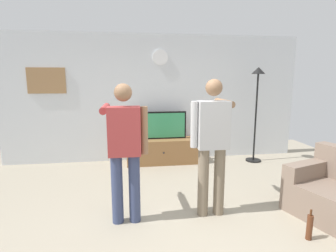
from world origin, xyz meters
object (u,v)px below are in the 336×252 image
object	(u,v)px
television	(162,125)
person_standing_nearer_lamp	(125,146)
framed_picture	(46,81)
person_standing_nearer_couch	(212,140)
tv_stand	(162,151)
beverage_bottle	(310,227)
wall_clock	(160,57)
floor_lamp	(257,95)

from	to	relation	value
television	person_standing_nearer_lamp	distance (m)	2.44
framed_picture	person_standing_nearer_couch	xyz separation A→B (m)	(2.67, -2.54, -0.73)
tv_stand	person_standing_nearer_couch	xyz separation A→B (m)	(0.36, -2.25, 0.75)
beverage_bottle	person_standing_nearer_couch	bearing A→B (deg)	141.90
tv_stand	beverage_bottle	size ratio (longest dim) A/B	4.17
television	beverage_bottle	distance (m)	3.34
television	person_standing_nearer_couch	xyz separation A→B (m)	(0.36, -2.29, 0.20)
television	beverage_bottle	bearing A→B (deg)	-66.92
wall_clock	beverage_bottle	distance (m)	4.07
television	wall_clock	xyz separation A→B (m)	(-0.00, 0.24, 1.41)
framed_picture	person_standing_nearer_lamp	distance (m)	3.11
tv_stand	television	distance (m)	0.55
wall_clock	beverage_bottle	bearing A→B (deg)	-68.48
wall_clock	person_standing_nearer_lamp	size ratio (longest dim) A/B	0.19
tv_stand	framed_picture	distance (m)	2.76
person_standing_nearer_couch	beverage_bottle	distance (m)	1.45
tv_stand	person_standing_nearer_lamp	size ratio (longest dim) A/B	0.86
floor_lamp	framed_picture	bearing A→B (deg)	173.96
framed_picture	television	bearing A→B (deg)	-6.14
person_standing_nearer_lamp	framed_picture	bearing A→B (deg)	121.42
tv_stand	floor_lamp	world-z (taller)	floor_lamp
tv_stand	person_standing_nearer_lamp	xyz separation A→B (m)	(-0.74, -2.28, 0.71)
television	floor_lamp	bearing A→B (deg)	-5.92
television	wall_clock	world-z (taller)	wall_clock
tv_stand	person_standing_nearer_lamp	distance (m)	2.50
tv_stand	television	bearing A→B (deg)	90.00
beverage_bottle	wall_clock	bearing A→B (deg)	111.52
person_standing_nearer_lamp	floor_lamp	bearing A→B (deg)	37.84
floor_lamp	wall_clock	bearing A→B (deg)	167.25
wall_clock	person_standing_nearer_lamp	xyz separation A→B (m)	(-0.74, -2.57, -1.24)
person_standing_nearer_lamp	person_standing_nearer_couch	distance (m)	1.10
tv_stand	floor_lamp	xyz separation A→B (m)	(1.99, -0.16, 1.18)
television	wall_clock	bearing A→B (deg)	90.00
tv_stand	wall_clock	world-z (taller)	wall_clock
framed_picture	person_standing_nearer_couch	world-z (taller)	framed_picture
framed_picture	person_standing_nearer_lamp	bearing A→B (deg)	-58.58
wall_clock	television	bearing A→B (deg)	-90.00
tv_stand	framed_picture	world-z (taller)	framed_picture
wall_clock	person_standing_nearer_couch	distance (m)	2.83
framed_picture	beverage_bottle	bearing A→B (deg)	-42.25
person_standing_nearer_lamp	wall_clock	bearing A→B (deg)	73.93
person_standing_nearer_couch	floor_lamp	bearing A→B (deg)	52.16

